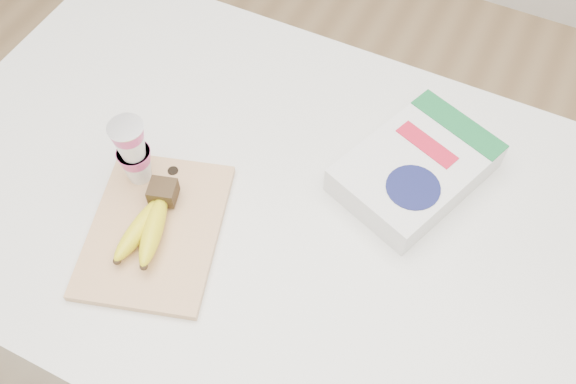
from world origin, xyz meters
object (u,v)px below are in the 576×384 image
Objects in this scene: cutting_board at (155,230)px; cereal_box at (416,168)px; bananas at (149,222)px; yogurt_stack at (133,151)px; table at (266,305)px.

cereal_box is at bearing 23.30° from cutting_board.
bananas is at bearing -149.22° from cutting_board.
cutting_board is 0.92× the size of cereal_box.
yogurt_stack is (-0.08, 0.08, 0.09)m from cutting_board.
bananas is at bearing -130.01° from table.
cutting_board is 1.66× the size of bananas.
cereal_box reaches higher than table.
bananas is 0.55× the size of cereal_box.
table is at bearing 33.07° from cutting_board.
table is 0.60m from cereal_box.
bananas reaches higher than table.
cutting_board is 2.08× the size of yogurt_stack.
yogurt_stack is 0.44× the size of cereal_box.
cutting_board is at bearing -119.01° from cereal_box.
table is at bearing -125.53° from cereal_box.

